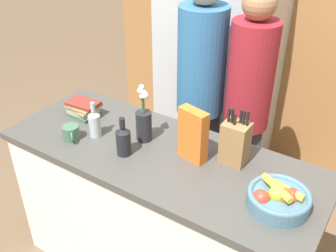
{
  "coord_description": "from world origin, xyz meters",
  "views": [
    {
      "loc": [
        0.96,
        -1.39,
        2.14
      ],
      "look_at": [
        0.0,
        0.08,
        1.05
      ],
      "focal_mm": 42.0,
      "sensor_mm": 36.0,
      "label": 1
    }
  ],
  "objects_px": {
    "cereal_box": "(193,135)",
    "fruit_bowl": "(278,198)",
    "knife_block": "(235,142)",
    "coffee_mug": "(71,133)",
    "bottle_oil": "(123,140)",
    "bottle_vinegar": "(95,123)",
    "person_at_sink": "(200,89)",
    "refrigerator": "(219,62)",
    "book_stack": "(84,108)",
    "person_in_blue": "(247,103)",
    "flower_vase": "(144,122)"
  },
  "relations": [
    {
      "from": "coffee_mug",
      "to": "bottle_vinegar",
      "type": "xyz_separation_m",
      "value": [
        0.09,
        0.1,
        0.04
      ]
    },
    {
      "from": "fruit_bowl",
      "to": "person_at_sink",
      "type": "xyz_separation_m",
      "value": [
        -0.79,
        0.71,
        0.01
      ]
    },
    {
      "from": "refrigerator",
      "to": "coffee_mug",
      "type": "height_order",
      "value": "refrigerator"
    },
    {
      "from": "flower_vase",
      "to": "coffee_mug",
      "type": "xyz_separation_m",
      "value": [
        -0.34,
        -0.22,
        -0.07
      ]
    },
    {
      "from": "cereal_box",
      "to": "refrigerator",
      "type": "bearing_deg",
      "value": 110.72
    },
    {
      "from": "cereal_box",
      "to": "bottle_vinegar",
      "type": "relative_size",
      "value": 1.35
    },
    {
      "from": "person_at_sink",
      "to": "coffee_mug",
      "type": "bearing_deg",
      "value": -95.13
    },
    {
      "from": "fruit_bowl",
      "to": "coffee_mug",
      "type": "height_order",
      "value": "fruit_bowl"
    },
    {
      "from": "fruit_bowl",
      "to": "person_in_blue",
      "type": "distance_m",
      "value": 0.88
    },
    {
      "from": "refrigerator",
      "to": "person_in_blue",
      "type": "relative_size",
      "value": 1.11
    },
    {
      "from": "book_stack",
      "to": "cereal_box",
      "type": "bearing_deg",
      "value": -1.23
    },
    {
      "from": "cereal_box",
      "to": "bottle_vinegar",
      "type": "xyz_separation_m",
      "value": [
        -0.56,
        -0.11,
        -0.06
      ]
    },
    {
      "from": "person_at_sink",
      "to": "refrigerator",
      "type": "bearing_deg",
      "value": 123.69
    },
    {
      "from": "book_stack",
      "to": "bottle_oil",
      "type": "relative_size",
      "value": 0.92
    },
    {
      "from": "fruit_bowl",
      "to": "flower_vase",
      "type": "relative_size",
      "value": 0.84
    },
    {
      "from": "bottle_vinegar",
      "to": "book_stack",
      "type": "bearing_deg",
      "value": 148.42
    },
    {
      "from": "bottle_vinegar",
      "to": "person_in_blue",
      "type": "height_order",
      "value": "person_in_blue"
    },
    {
      "from": "bottle_vinegar",
      "to": "person_at_sink",
      "type": "height_order",
      "value": "person_at_sink"
    },
    {
      "from": "cereal_box",
      "to": "book_stack",
      "type": "height_order",
      "value": "cereal_box"
    },
    {
      "from": "fruit_bowl",
      "to": "person_in_blue",
      "type": "xyz_separation_m",
      "value": [
        -0.47,
        0.75,
        -0.01
      ]
    },
    {
      "from": "flower_vase",
      "to": "person_at_sink",
      "type": "distance_m",
      "value": 0.61
    },
    {
      "from": "knife_block",
      "to": "book_stack",
      "type": "xyz_separation_m",
      "value": [
        -0.96,
        -0.07,
        -0.07
      ]
    },
    {
      "from": "fruit_bowl",
      "to": "bottle_oil",
      "type": "xyz_separation_m",
      "value": [
        -0.81,
        -0.06,
        0.04
      ]
    },
    {
      "from": "knife_block",
      "to": "bottle_vinegar",
      "type": "bearing_deg",
      "value": -165.05
    },
    {
      "from": "coffee_mug",
      "to": "person_in_blue",
      "type": "height_order",
      "value": "person_in_blue"
    },
    {
      "from": "coffee_mug",
      "to": "person_at_sink",
      "type": "bearing_deg",
      "value": 66.49
    },
    {
      "from": "cereal_box",
      "to": "coffee_mug",
      "type": "distance_m",
      "value": 0.69
    },
    {
      "from": "book_stack",
      "to": "person_at_sink",
      "type": "distance_m",
      "value": 0.76
    },
    {
      "from": "book_stack",
      "to": "person_at_sink",
      "type": "relative_size",
      "value": 0.11
    },
    {
      "from": "cereal_box",
      "to": "fruit_bowl",
      "type": "bearing_deg",
      "value": -11.85
    },
    {
      "from": "coffee_mug",
      "to": "bottle_oil",
      "type": "bearing_deg",
      "value": 8.44
    },
    {
      "from": "refrigerator",
      "to": "person_at_sink",
      "type": "distance_m",
      "value": 0.62
    },
    {
      "from": "flower_vase",
      "to": "bottle_vinegar",
      "type": "bearing_deg",
      "value": -154.69
    },
    {
      "from": "knife_block",
      "to": "cereal_box",
      "type": "relative_size",
      "value": 1.07
    },
    {
      "from": "cereal_box",
      "to": "knife_block",
      "type": "bearing_deg",
      "value": 24.91
    },
    {
      "from": "flower_vase",
      "to": "person_in_blue",
      "type": "distance_m",
      "value": 0.73
    },
    {
      "from": "book_stack",
      "to": "bottle_vinegar",
      "type": "distance_m",
      "value": 0.25
    },
    {
      "from": "book_stack",
      "to": "bottle_vinegar",
      "type": "bearing_deg",
      "value": -31.58
    },
    {
      "from": "fruit_bowl",
      "to": "refrigerator",
      "type": "bearing_deg",
      "value": 125.97
    },
    {
      "from": "person_in_blue",
      "to": "cereal_box",
      "type": "bearing_deg",
      "value": -115.06
    },
    {
      "from": "person_in_blue",
      "to": "fruit_bowl",
      "type": "bearing_deg",
      "value": -80.81
    },
    {
      "from": "fruit_bowl",
      "to": "knife_block",
      "type": "relative_size",
      "value": 0.92
    },
    {
      "from": "knife_block",
      "to": "coffee_mug",
      "type": "height_order",
      "value": "knife_block"
    },
    {
      "from": "book_stack",
      "to": "refrigerator",
      "type": "bearing_deg",
      "value": 75.1
    },
    {
      "from": "flower_vase",
      "to": "refrigerator",
      "type": "bearing_deg",
      "value": 96.91
    },
    {
      "from": "coffee_mug",
      "to": "cereal_box",
      "type": "bearing_deg",
      "value": 17.93
    },
    {
      "from": "person_at_sink",
      "to": "cereal_box",
      "type": "bearing_deg",
      "value": -46.0
    },
    {
      "from": "bottle_oil",
      "to": "bottle_vinegar",
      "type": "relative_size",
      "value": 1.03
    },
    {
      "from": "cereal_box",
      "to": "bottle_oil",
      "type": "relative_size",
      "value": 1.31
    },
    {
      "from": "flower_vase",
      "to": "person_at_sink",
      "type": "xyz_separation_m",
      "value": [
        0.02,
        0.6,
        -0.05
      ]
    }
  ]
}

